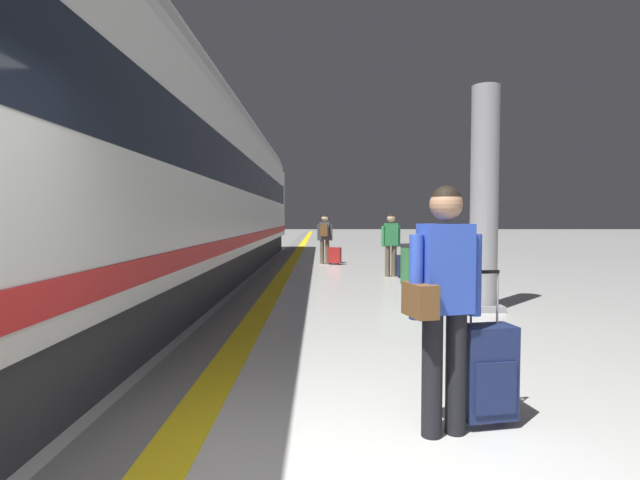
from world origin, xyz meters
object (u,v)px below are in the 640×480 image
passenger_near (391,240)px  suitcase_near (404,265)px  platform_pillar (484,204)px  suitcase_mid (334,255)px  high_speed_train (174,171)px  traveller_foreground (443,292)px  waste_bin (410,264)px  rolling_suitcase_foreground (487,372)px  passenger_mid (324,235)px

passenger_near → suitcase_near: bearing=-32.5°
suitcase_near → platform_pillar: 4.54m
suitcase_mid → suitcase_near: bearing=-63.6°
high_speed_train → passenger_near: size_ratio=16.83×
traveller_foreground → passenger_near: bearing=83.9°
traveller_foreground → waste_bin: (1.20, 7.63, -0.54)m
rolling_suitcase_foreground → suitcase_near: rolling_suitcase_foreground is taller
traveller_foreground → suitcase_near: size_ratio=3.05×
rolling_suitcase_foreground → high_speed_train: bearing=121.5°
traveller_foreground → rolling_suitcase_foreground: traveller_foreground is taller
suitcase_near → platform_pillar: bearing=-83.1°
rolling_suitcase_foreground → waste_bin: size_ratio=1.23×
rolling_suitcase_foreground → suitcase_mid: (-0.73, 12.00, -0.09)m
traveller_foreground → passenger_mid: (-0.69, 12.37, -0.05)m
rolling_suitcase_foreground → waste_bin: rolling_suitcase_foreground is taller
traveller_foreground → passenger_near: traveller_foreground is taller
passenger_near → suitcase_mid: (-1.33, 3.12, -0.63)m
rolling_suitcase_foreground → suitcase_mid: 12.03m
high_speed_train → waste_bin: (5.18, 0.39, -2.04)m
waste_bin → traveller_foreground: bearing=-98.9°
traveller_foreground → waste_bin: bearing=81.1°
traveller_foreground → rolling_suitcase_foreground: 0.72m
rolling_suitcase_foreground → passenger_mid: bearing=94.9°
waste_bin → rolling_suitcase_foreground: bearing=-96.4°
high_speed_train → suitcase_near: 5.92m
suitcase_mid → platform_pillar: bearing=-74.1°
suitcase_near → platform_pillar: size_ratio=0.16×
high_speed_train → traveller_foreground: size_ratio=15.64×
passenger_near → suitcase_mid: bearing=113.0°
suitcase_mid → passenger_near: bearing=-67.0°
passenger_mid → suitcase_mid: passenger_mid is taller
suitcase_near → passenger_mid: bearing=119.1°
passenger_near → platform_pillar: (0.84, -4.49, 0.80)m
suitcase_near → high_speed_train: bearing=-163.2°
passenger_near → passenger_mid: (-1.65, 3.34, 0.02)m
suitcase_near → suitcase_mid: 3.71m
suitcase_mid → rolling_suitcase_foreground: bearing=-86.5°
high_speed_train → rolling_suitcase_foreground: 8.57m
passenger_mid → waste_bin: (1.89, -4.75, -0.49)m
high_speed_train → rolling_suitcase_foreground: bearing=-58.5°
suitcase_near → platform_pillar: (0.52, -4.29, 1.42)m
suitcase_near → waste_bin: 1.21m
traveller_foreground → rolling_suitcase_foreground: (0.37, 0.15, -0.60)m
high_speed_train → traveller_foreground: bearing=-61.2°
high_speed_train → suitcase_mid: (3.61, 4.92, -2.20)m
high_speed_train → suitcase_mid: size_ratio=48.87×
high_speed_train → suitcase_mid: 6.49m
high_speed_train → passenger_near: 5.49m
high_speed_train → traveller_foreground: (3.98, -7.23, -1.50)m
traveller_foreground → suitcase_mid: size_ratio=3.12×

